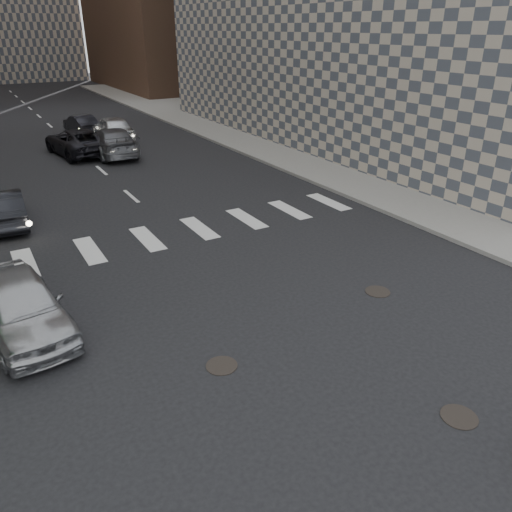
{
  "coord_description": "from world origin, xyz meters",
  "views": [
    {
      "loc": [
        -5.85,
        -6.88,
        6.77
      ],
      "look_at": [
        0.14,
        3.37,
        1.3
      ],
      "focal_mm": 35.0,
      "sensor_mm": 36.0,
      "label": 1
    }
  ],
  "objects_px": {
    "traffic_car_a": "(3,208)",
    "traffic_car_d": "(113,128)",
    "silver_sedan": "(21,305)",
    "traffic_car_b": "(113,142)",
    "traffic_car_e": "(81,124)",
    "traffic_car_c": "(77,142)"
  },
  "relations": [
    {
      "from": "traffic_car_d",
      "to": "traffic_car_e",
      "type": "distance_m",
      "value": 3.82
    },
    {
      "from": "silver_sedan",
      "to": "traffic_car_e",
      "type": "height_order",
      "value": "silver_sedan"
    },
    {
      "from": "traffic_car_a",
      "to": "traffic_car_d",
      "type": "distance_m",
      "value": 15.13
    },
    {
      "from": "silver_sedan",
      "to": "traffic_car_c",
      "type": "xyz_separation_m",
      "value": [
        5.29,
        18.39,
        0.01
      ]
    },
    {
      "from": "traffic_car_c",
      "to": "traffic_car_e",
      "type": "height_order",
      "value": "traffic_car_c"
    },
    {
      "from": "silver_sedan",
      "to": "traffic_car_d",
      "type": "xyz_separation_m",
      "value": [
        8.15,
        21.16,
        0.08
      ]
    },
    {
      "from": "silver_sedan",
      "to": "traffic_car_a",
      "type": "relative_size",
      "value": 1.06
    },
    {
      "from": "traffic_car_b",
      "to": "traffic_car_e",
      "type": "xyz_separation_m",
      "value": [
        -0.09,
        7.59,
        -0.14
      ]
    },
    {
      "from": "silver_sedan",
      "to": "traffic_car_e",
      "type": "relative_size",
      "value": 1.12
    },
    {
      "from": "traffic_car_c",
      "to": "traffic_car_d",
      "type": "height_order",
      "value": "traffic_car_d"
    },
    {
      "from": "traffic_car_d",
      "to": "traffic_car_c",
      "type": "bearing_deg",
      "value": 45.21
    },
    {
      "from": "traffic_car_d",
      "to": "traffic_car_e",
      "type": "relative_size",
      "value": 1.23
    },
    {
      "from": "silver_sedan",
      "to": "traffic_car_d",
      "type": "height_order",
      "value": "traffic_car_d"
    },
    {
      "from": "silver_sedan",
      "to": "traffic_car_b",
      "type": "height_order",
      "value": "traffic_car_b"
    },
    {
      "from": "silver_sedan",
      "to": "traffic_car_b",
      "type": "distance_m",
      "value": 18.55
    },
    {
      "from": "traffic_car_b",
      "to": "traffic_car_d",
      "type": "xyz_separation_m",
      "value": [
        1.14,
        3.98,
        0.03
      ]
    },
    {
      "from": "silver_sedan",
      "to": "traffic_car_e",
      "type": "bearing_deg",
      "value": 67.37
    },
    {
      "from": "traffic_car_b",
      "to": "traffic_car_d",
      "type": "relative_size",
      "value": 1.13
    },
    {
      "from": "traffic_car_a",
      "to": "traffic_car_d",
      "type": "height_order",
      "value": "traffic_car_d"
    },
    {
      "from": "traffic_car_a",
      "to": "traffic_car_d",
      "type": "xyz_separation_m",
      "value": [
        7.76,
        12.98,
        0.14
      ]
    },
    {
      "from": "silver_sedan",
      "to": "traffic_car_b",
      "type": "xyz_separation_m",
      "value": [
        7.0,
        17.17,
        0.04
      ]
    },
    {
      "from": "traffic_car_a",
      "to": "traffic_car_b",
      "type": "relative_size",
      "value": 0.75
    }
  ]
}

